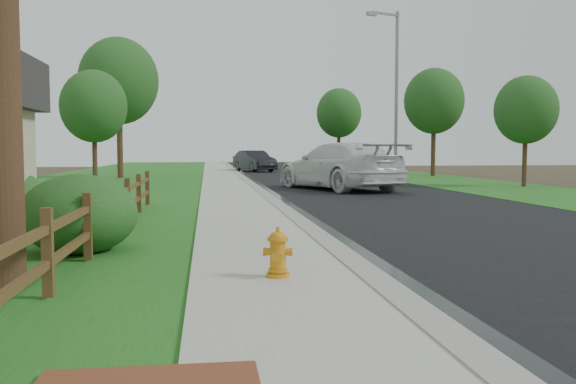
{
  "coord_description": "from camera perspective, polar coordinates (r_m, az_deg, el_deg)",
  "views": [
    {
      "loc": [
        -1.77,
        -4.48,
        1.77
      ],
      "look_at": [
        -0.5,
        4.97,
        1.1
      ],
      "focal_mm": 38.0,
      "sensor_mm": 36.0,
      "label": 1
    }
  ],
  "objects": [
    {
      "name": "ground",
      "position": [
        5.13,
        13.59,
        -16.28
      ],
      "size": [
        120.0,
        120.0,
        0.0
      ],
      "primitive_type": "plane",
      "color": "#332C1B"
    },
    {
      "name": "road",
      "position": [
        40.03,
        1.54,
        1.48
      ],
      "size": [
        8.0,
        90.0,
        0.02
      ],
      "primitive_type": "cube",
      "color": "black",
      "rests_on": "ground"
    },
    {
      "name": "curb",
      "position": [
        39.58,
        -4.47,
        1.51
      ],
      "size": [
        0.4,
        90.0,
        0.12
      ],
      "primitive_type": "cube",
      "color": "gray",
      "rests_on": "ground"
    },
    {
      "name": "wet_gutter",
      "position": [
        39.6,
        -3.97,
        1.46
      ],
      "size": [
        0.5,
        90.0,
        0.0
      ],
      "primitive_type": "cube",
      "color": "black",
      "rests_on": "road"
    },
    {
      "name": "sidewalk",
      "position": [
        39.53,
        -6.36,
        1.48
      ],
      "size": [
        2.2,
        90.0,
        0.1
      ],
      "primitive_type": "cube",
      "color": "#A5A390",
      "rests_on": "ground"
    },
    {
      "name": "grass_strip",
      "position": [
        39.53,
        -9.11,
        1.43
      ],
      "size": [
        1.6,
        90.0,
        0.06
      ],
      "primitive_type": "cube",
      "color": "#204F16",
      "rests_on": "ground"
    },
    {
      "name": "lawn_near",
      "position": [
        40.01,
        -16.58,
        1.33
      ],
      "size": [
        9.0,
        90.0,
        0.04
      ],
      "primitive_type": "cube",
      "color": "#204F16",
      "rests_on": "ground"
    },
    {
      "name": "verge_far",
      "position": [
        41.69,
        10.95,
        1.52
      ],
      "size": [
        6.0,
        90.0,
        0.04
      ],
      "primitive_type": "cube",
      "color": "#204F16",
      "rests_on": "ground"
    },
    {
      "name": "ranch_fence",
      "position": [
        11.09,
        -17.1,
        -2.13
      ],
      "size": [
        0.12,
        16.92,
        1.1
      ],
      "color": "#442916",
      "rests_on": "ground"
    },
    {
      "name": "fire_hydrant",
      "position": [
        8.01,
        -0.96,
        -5.83
      ],
      "size": [
        0.43,
        0.35,
        0.66
      ],
      "color": "orange",
      "rests_on": "sidewalk"
    },
    {
      "name": "white_suv",
      "position": [
        26.73,
        4.76,
        2.43
      ],
      "size": [
        5.16,
        7.59,
        2.04
      ],
      "primitive_type": "imported",
      "rotation": [
        0.0,
        0.0,
        3.5
      ],
      "color": "silver",
      "rests_on": "road"
    },
    {
      "name": "dark_car_mid",
      "position": [
        42.67,
        3.82,
        2.7
      ],
      "size": [
        3.33,
        4.98,
        1.58
      ],
      "primitive_type": "imported",
      "rotation": [
        0.0,
        0.0,
        2.79
      ],
      "color": "black",
      "rests_on": "road"
    },
    {
      "name": "dark_car_far",
      "position": [
        48.59,
        -3.17,
        2.92
      ],
      "size": [
        3.33,
        5.36,
        1.67
      ],
      "primitive_type": "imported",
      "rotation": [
        0.0,
        0.0,
        0.33
      ],
      "color": "black",
      "rests_on": "road"
    },
    {
      "name": "streetlight",
      "position": [
        38.06,
        9.89,
        9.89
      ],
      "size": [
        2.24,
        0.99,
        10.08
      ],
      "color": "slate",
      "rests_on": "ground"
    },
    {
      "name": "shrub_b",
      "position": [
        10.82,
        -18.96,
        -1.99
      ],
      "size": [
        2.09,
        2.09,
        1.36
      ],
      "primitive_type": "ellipsoid",
      "rotation": [
        0.0,
        0.0,
        0.08
      ],
      "color": "#1A4317",
      "rests_on": "ground"
    },
    {
      "name": "shrub_c",
      "position": [
        16.14,
        -24.65,
        -0.42
      ],
      "size": [
        1.95,
        1.95,
        1.26
      ],
      "primitive_type": "ellipsoid",
      "rotation": [
        0.0,
        0.0,
        -0.13
      ],
      "color": "#1A4317",
      "rests_on": "ground"
    },
    {
      "name": "tree_near_left",
      "position": [
        30.25,
        -17.72,
        7.63
      ],
      "size": [
        3.1,
        3.1,
        5.5
      ],
      "color": "#372316",
      "rests_on": "ground"
    },
    {
      "name": "tree_near_right",
      "position": [
        30.65,
        21.37,
        7.16
      ],
      "size": [
        2.89,
        2.89,
        5.21
      ],
      "color": "#372316",
      "rests_on": "ground"
    },
    {
      "name": "tree_mid_left",
      "position": [
        38.82,
        -15.56,
        9.95
      ],
      "size": [
        4.77,
        4.77,
        8.54
      ],
      "color": "#372316",
      "rests_on": "ground"
    },
    {
      "name": "tree_mid_right",
      "position": [
        41.29,
        13.51,
        8.26
      ],
      "size": [
        3.9,
        3.9,
        7.07
      ],
      "color": "#372316",
      "rests_on": "ground"
    },
    {
      "name": "tree_far_right",
      "position": [
        50.34,
        4.79,
        7.36
      ],
      "size": [
        3.67,
        3.67,
        6.77
      ],
      "color": "#372316",
      "rests_on": "ground"
    }
  ]
}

